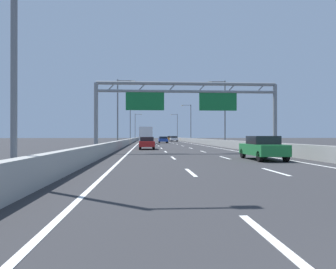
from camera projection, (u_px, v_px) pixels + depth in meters
ground_plane at (158, 141)px, 101.26m from camera, size 260.00×260.00×0.00m
lane_dash_left_0 at (273, 240)px, 4.84m from camera, size 0.16×3.00×0.01m
lane_dash_left_1 at (191, 172)px, 13.82m from camera, size 0.16×3.00×0.01m
lane_dash_left_2 at (173, 158)px, 22.81m from camera, size 0.16×3.00×0.01m
lane_dash_left_3 at (166, 152)px, 31.79m from camera, size 0.16×3.00×0.01m
lane_dash_left_4 at (161, 148)px, 40.77m from camera, size 0.16×3.00×0.01m
lane_dash_left_5 at (159, 146)px, 49.75m from camera, size 0.16×3.00×0.01m
lane_dash_left_6 at (157, 144)px, 58.73m from camera, size 0.16×3.00×0.01m
lane_dash_left_7 at (155, 143)px, 67.71m from camera, size 0.16×3.00×0.01m
lane_dash_left_8 at (154, 142)px, 76.69m from camera, size 0.16×3.00×0.01m
lane_dash_left_9 at (153, 142)px, 85.67m from camera, size 0.16×3.00×0.01m
lane_dash_left_10 at (153, 141)px, 94.65m from camera, size 0.16×3.00×0.01m
lane_dash_left_11 at (152, 141)px, 103.63m from camera, size 0.16×3.00×0.01m
lane_dash_left_12 at (152, 140)px, 112.61m from camera, size 0.16×3.00×0.01m
lane_dash_left_13 at (151, 140)px, 121.60m from camera, size 0.16×3.00×0.01m
lane_dash_left_14 at (151, 140)px, 130.58m from camera, size 0.16×3.00×0.01m
lane_dash_left_15 at (151, 139)px, 139.56m from camera, size 0.16×3.00×0.01m
lane_dash_left_16 at (150, 139)px, 148.54m from camera, size 0.16×3.00×0.01m
lane_dash_left_17 at (150, 139)px, 157.52m from camera, size 0.16×3.00×0.01m
lane_dash_right_1 at (275, 172)px, 14.06m from camera, size 0.16×3.00×0.01m
lane_dash_right_2 at (225, 158)px, 23.04m from camera, size 0.16×3.00×0.01m
lane_dash_right_3 at (203, 152)px, 32.02m from camera, size 0.16×3.00×0.01m
lane_dash_right_4 at (191, 148)px, 41.00m from camera, size 0.16×3.00×0.01m
lane_dash_right_5 at (183, 146)px, 49.98m from camera, size 0.16×3.00×0.01m
lane_dash_right_6 at (177, 144)px, 58.96m from camera, size 0.16×3.00×0.01m
lane_dash_right_7 at (173, 143)px, 67.94m from camera, size 0.16×3.00×0.01m
lane_dash_right_8 at (170, 142)px, 76.93m from camera, size 0.16×3.00×0.01m
lane_dash_right_9 at (167, 142)px, 85.91m from camera, size 0.16×3.00×0.01m
lane_dash_right_10 at (165, 141)px, 94.89m from camera, size 0.16×3.00×0.01m
lane_dash_right_11 at (164, 141)px, 103.87m from camera, size 0.16×3.00×0.01m
lane_dash_right_12 at (162, 140)px, 112.85m from camera, size 0.16×3.00×0.01m
lane_dash_right_13 at (161, 140)px, 121.83m from camera, size 0.16×3.00×0.01m
lane_dash_right_14 at (160, 140)px, 130.81m from camera, size 0.16×3.00×0.01m
lane_dash_right_15 at (159, 139)px, 139.79m from camera, size 0.16×3.00×0.01m
lane_dash_right_16 at (159, 139)px, 148.77m from camera, size 0.16×3.00×0.01m
lane_dash_right_17 at (158, 139)px, 157.75m from camera, size 0.16×3.00×0.01m
edge_line_left at (140, 141)px, 88.94m from camera, size 0.16×176.00×0.01m
edge_line_right at (179, 141)px, 89.62m from camera, size 0.16×176.00×0.01m
barrier_left at (137, 139)px, 110.79m from camera, size 0.45×220.00×0.95m
barrier_right at (178, 139)px, 111.69m from camera, size 0.45×220.00×0.95m
sign_gantry at (186, 99)px, 29.77m from camera, size 16.48×0.36×6.36m
streetlamp_left_near at (22, 10)px, 10.23m from camera, size 2.58×0.28×9.50m
streetlamp_left_mid at (119, 108)px, 47.07m from camera, size 2.58×0.28×9.50m
streetlamp_right_mid at (223, 109)px, 48.05m from camera, size 2.58×0.28×9.50m
streetlamp_left_far at (131, 120)px, 83.92m from camera, size 2.58×0.28×9.50m
streetlamp_right_far at (190, 121)px, 84.89m from camera, size 2.58×0.28×9.50m
streetlamp_left_distant at (136, 125)px, 120.77m from camera, size 2.58×0.28×9.50m
streetlamp_right_distant at (177, 125)px, 121.74m from camera, size 2.58×0.28×9.50m
green_car at (263, 148)px, 21.13m from camera, size 1.79×4.50×1.52m
white_car at (174, 139)px, 88.09m from camera, size 1.89×4.53×1.46m
orange_car at (170, 138)px, 100.81m from camera, size 1.79×4.37×1.45m
blue_car at (163, 140)px, 70.75m from camera, size 1.86×4.69×1.37m
red_car at (147, 143)px, 37.74m from camera, size 1.71×4.22×1.39m
box_truck at (146, 135)px, 63.41m from camera, size 2.41×8.50×3.16m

